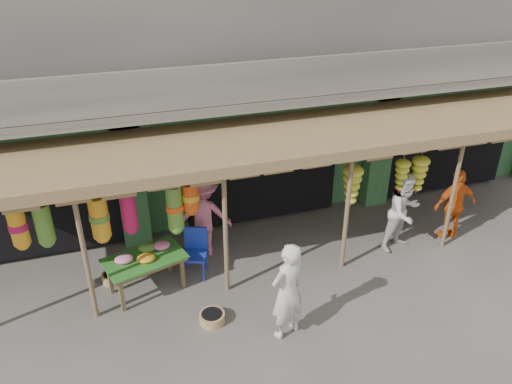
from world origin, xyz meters
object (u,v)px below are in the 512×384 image
object	(u,v)px
flower_table	(145,259)
person_vendor	(455,205)
blue_chair	(195,249)
person_shopper	(203,216)
person_front	(288,291)
person_right	(404,212)

from	to	relation	value
flower_table	person_vendor	xyz separation A→B (m)	(6.84, -0.23, 0.13)
blue_chair	person_vendor	xyz separation A→B (m)	(5.81, -0.49, 0.30)
flower_table	person_shopper	bearing A→B (deg)	16.95
person_front	flower_table	bearing A→B (deg)	-63.33
person_front	person_vendor	world-z (taller)	person_front
flower_table	blue_chair	bearing A→B (deg)	-2.32
blue_chair	person_right	world-z (taller)	person_right
blue_chair	person_vendor	world-z (taller)	person_vendor
person_front	person_shopper	bearing A→B (deg)	-94.80
person_shopper	person_right	bearing A→B (deg)	174.08
blue_chair	person_front	bearing A→B (deg)	-40.47
person_front	person_right	distance (m)	3.78
blue_chair	person_right	distance (m)	4.55
flower_table	person_front	size ratio (longest dim) A/B	0.90
blue_chair	person_shopper	xyz separation A→B (m)	(0.31, 0.62, 0.38)
person_right	person_vendor	distance (m)	1.30
person_right	person_shopper	world-z (taller)	person_shopper
person_vendor	person_shopper	world-z (taller)	person_shopper
person_shopper	person_front	bearing A→B (deg)	115.20
person_front	person_shopper	world-z (taller)	person_shopper
flower_table	person_shopper	xyz separation A→B (m)	(1.34, 0.88, 0.22)
person_front	person_vendor	xyz separation A→B (m)	(4.66, 1.74, -0.08)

